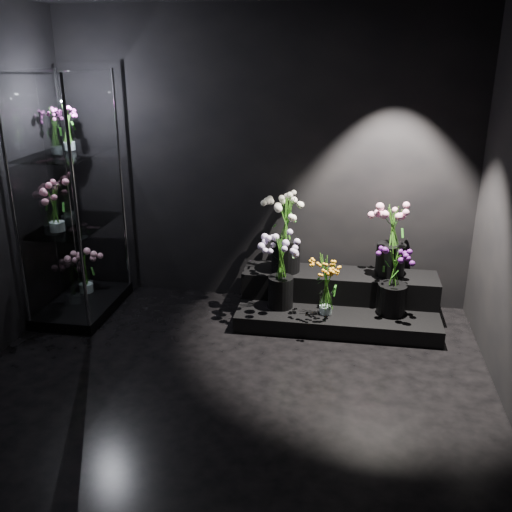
# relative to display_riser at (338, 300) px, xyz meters

# --- Properties ---
(floor) EXTENTS (4.00, 4.00, 0.00)m
(floor) POSITION_rel_display_riser_xyz_m (-0.78, -1.63, -0.17)
(floor) COLOR black
(floor) RESTS_ON ground
(wall_back) EXTENTS (4.00, 0.00, 4.00)m
(wall_back) POSITION_rel_display_riser_xyz_m (-0.78, 0.37, 1.23)
(wall_back) COLOR black
(wall_back) RESTS_ON floor
(wall_front) EXTENTS (4.00, 0.00, 4.00)m
(wall_front) POSITION_rel_display_riser_xyz_m (-0.78, -3.63, 1.23)
(wall_front) COLOR black
(wall_front) RESTS_ON floor
(display_riser) EXTENTS (1.83, 0.81, 0.41)m
(display_riser) POSITION_rel_display_riser_xyz_m (0.00, 0.00, 0.00)
(display_riser) COLOR black
(display_riser) RESTS_ON floor
(display_case) EXTENTS (0.61, 1.02, 2.24)m
(display_case) POSITION_rel_display_riser_xyz_m (-2.46, -0.25, 0.95)
(display_case) COLOR black
(display_case) RESTS_ON floor
(bouquet_orange_bells) EXTENTS (0.25, 0.25, 0.56)m
(bouquet_orange_bells) POSITION_rel_display_riser_xyz_m (-0.11, -0.27, 0.27)
(bouquet_orange_bells) COLOR white
(bouquet_orange_bells) RESTS_ON display_riser
(bouquet_lilac) EXTENTS (0.47, 0.47, 0.69)m
(bouquet_lilac) POSITION_rel_display_riser_xyz_m (-0.53, -0.19, 0.39)
(bouquet_lilac) COLOR black
(bouquet_lilac) RESTS_ON display_riser
(bouquet_purple) EXTENTS (0.37, 0.37, 0.64)m
(bouquet_purple) POSITION_rel_display_riser_xyz_m (0.48, -0.17, 0.33)
(bouquet_purple) COLOR black
(bouquet_purple) RESTS_ON display_riser
(bouquet_cream_roses) EXTENTS (0.53, 0.53, 0.73)m
(bouquet_cream_roses) POSITION_rel_display_riser_xyz_m (-0.52, 0.08, 0.66)
(bouquet_cream_roses) COLOR black
(bouquet_cream_roses) RESTS_ON display_riser
(bouquet_pink_roses) EXTENTS (0.41, 0.41, 0.68)m
(bouquet_pink_roses) POSITION_rel_display_riser_xyz_m (0.46, 0.14, 0.61)
(bouquet_pink_roses) COLOR black
(bouquet_pink_roses) RESTS_ON display_riser
(bouquet_case_pink) EXTENTS (0.28, 0.28, 0.42)m
(bouquet_case_pink) POSITION_rel_display_riser_xyz_m (-2.51, -0.47, 0.93)
(bouquet_case_pink) COLOR white
(bouquet_case_pink) RESTS_ON display_case
(bouquet_case_magenta) EXTENTS (0.28, 0.28, 0.40)m
(bouquet_case_magenta) POSITION_rel_display_riser_xyz_m (-2.50, -0.10, 1.58)
(bouquet_case_magenta) COLOR white
(bouquet_case_magenta) RESTS_ON display_case
(bouquet_case_base_pink) EXTENTS (0.33, 0.33, 0.45)m
(bouquet_case_base_pink) POSITION_rel_display_riser_xyz_m (-2.51, -0.06, 0.17)
(bouquet_case_base_pink) COLOR white
(bouquet_case_base_pink) RESTS_ON display_case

